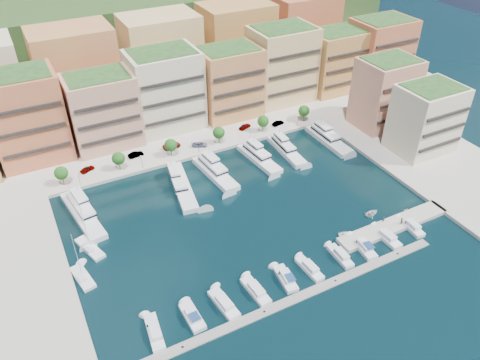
{
  "coord_description": "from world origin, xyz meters",
  "views": [
    {
      "loc": [
        -45.1,
        -82.69,
        78.13
      ],
      "look_at": [
        1.32,
        6.3,
        6.0
      ],
      "focal_mm": 35.0,
      "sensor_mm": 36.0,
      "label": 1
    }
  ],
  "objects_px": {
    "tree_0": "(61,173)",
    "lamppost_1": "(141,160)",
    "cruiser_4": "(286,279)",
    "car_2": "(172,146)",
    "tree_1": "(118,158)",
    "cruiser_3": "(256,291)",
    "tree_5": "(304,111)",
    "tender_0": "(346,234)",
    "tree_3": "(219,133)",
    "lamppost_0": "(78,176)",
    "tender_2": "(372,213)",
    "yacht_2": "(180,183)",
    "cruiser_7": "(363,247)",
    "yacht_6": "(327,138)",
    "sailboat_1": "(83,278)",
    "sailboat_2": "(90,249)",
    "car_1": "(136,154)",
    "cruiser_1": "(193,317)",
    "car_4": "(245,126)",
    "person_0": "(383,219)",
    "cruiser_9": "(411,227)",
    "tree_2": "(171,145)",
    "yacht_3": "(214,171)",
    "car_5": "(278,123)",
    "cruiser_2": "(224,304)",
    "tree_4": "(263,121)",
    "cruiser_5": "(310,269)",
    "lamppost_4": "(298,119)",
    "yacht_0": "(82,212)",
    "cruiser_6": "(340,256)",
    "cruiser_8": "(386,237)",
    "lamppost_2": "(198,145)",
    "lamppost_3": "(250,131)",
    "yacht_5": "(285,148)",
    "yacht_4": "(258,157)"
  },
  "relations": [
    {
      "from": "yacht_6",
      "to": "sailboat_2",
      "type": "height_order",
      "value": "sailboat_2"
    },
    {
      "from": "tree_0",
      "to": "cruiser_3",
      "type": "bearing_deg",
      "value": -63.47
    },
    {
      "from": "cruiser_4",
      "to": "lamppost_1",
      "type": "bearing_deg",
      "value": 104.62
    },
    {
      "from": "tree_3",
      "to": "tree_5",
      "type": "xyz_separation_m",
      "value": [
        32.0,
        0.0,
        0.0
      ]
    },
    {
      "from": "yacht_3",
      "to": "car_5",
      "type": "xyz_separation_m",
      "value": [
        30.83,
        14.91,
        0.5
      ]
    },
    {
      "from": "tender_2",
      "to": "cruiser_1",
      "type": "bearing_deg",
      "value": 92.46
    },
    {
      "from": "tree_5",
      "to": "lamppost_0",
      "type": "bearing_deg",
      "value": -178.27
    },
    {
      "from": "tree_0",
      "to": "lamppost_1",
      "type": "height_order",
      "value": "tree_0"
    },
    {
      "from": "cruiser_9",
      "to": "car_4",
      "type": "relative_size",
      "value": 1.72
    },
    {
      "from": "sailboat_1",
      "to": "cruiser_1",
      "type": "bearing_deg",
      "value": -50.56
    },
    {
      "from": "tree_0",
      "to": "tender_0",
      "type": "bearing_deg",
      "value": -42.46
    },
    {
      "from": "car_4",
      "to": "cruiser_8",
      "type": "bearing_deg",
      "value": 163.46
    },
    {
      "from": "sailboat_1",
      "to": "sailboat_2",
      "type": "relative_size",
      "value": 1.0
    },
    {
      "from": "cruiser_6",
      "to": "cruiser_8",
      "type": "distance_m",
      "value": 13.91
    },
    {
      "from": "lamppost_3",
      "to": "car_1",
      "type": "distance_m",
      "value": 36.54
    },
    {
      "from": "yacht_6",
      "to": "cruiser_7",
      "type": "distance_m",
      "value": 49.69
    },
    {
      "from": "lamppost_0",
      "to": "yacht_2",
      "type": "distance_m",
      "value": 28.08
    },
    {
      "from": "tender_0",
      "to": "person_0",
      "type": "height_order",
      "value": "person_0"
    },
    {
      "from": "lamppost_1",
      "to": "yacht_3",
      "type": "height_order",
      "value": "yacht_3"
    },
    {
      "from": "tree_1",
      "to": "car_4",
      "type": "relative_size",
      "value": 1.23
    },
    {
      "from": "sailboat_1",
      "to": "person_0",
      "type": "height_order",
      "value": "sailboat_1"
    },
    {
      "from": "lamppost_4",
      "to": "cruiser_2",
      "type": "bearing_deg",
      "value": -134.36
    },
    {
      "from": "lamppost_0",
      "to": "tender_2",
      "type": "distance_m",
      "value": 79.82
    },
    {
      "from": "yacht_5",
      "to": "sailboat_2",
      "type": "distance_m",
      "value": 66.05
    },
    {
      "from": "cruiser_7",
      "to": "car_5",
      "type": "distance_m",
      "value": 60.75
    },
    {
      "from": "lamppost_4",
      "to": "sailboat_1",
      "type": "distance_m",
      "value": 86.35
    },
    {
      "from": "cruiser_3",
      "to": "person_0",
      "type": "distance_m",
      "value": 39.39
    },
    {
      "from": "yacht_0",
      "to": "cruiser_1",
      "type": "distance_m",
      "value": 45.08
    },
    {
      "from": "lamppost_4",
      "to": "tender_0",
      "type": "distance_m",
      "value": 53.65
    },
    {
      "from": "yacht_3",
      "to": "car_2",
      "type": "xyz_separation_m",
      "value": [
        -6.23,
        17.78,
        0.58
      ]
    },
    {
      "from": "lamppost_4",
      "to": "cruiser_6",
      "type": "xyz_separation_m",
      "value": [
        -24.54,
        -55.79,
        -3.28
      ]
    },
    {
      "from": "cruiser_5",
      "to": "car_4",
      "type": "bearing_deg",
      "value": 75.01
    },
    {
      "from": "car_1",
      "to": "cruiser_1",
      "type": "bearing_deg",
      "value": 168.13
    },
    {
      "from": "cruiser_7",
      "to": "tree_4",
      "type": "bearing_deg",
      "value": 84.29
    },
    {
      "from": "lamppost_3",
      "to": "yacht_6",
      "type": "distance_m",
      "value": 25.07
    },
    {
      "from": "cruiser_8",
      "to": "car_2",
      "type": "distance_m",
      "value": 69.92
    },
    {
      "from": "cruiser_3",
      "to": "car_4",
      "type": "distance_m",
      "value": 69.7
    },
    {
      "from": "yacht_0",
      "to": "car_1",
      "type": "relative_size",
      "value": 4.9
    },
    {
      "from": "lamppost_2",
      "to": "sailboat_1",
      "type": "relative_size",
      "value": 0.32
    },
    {
      "from": "cruiser_5",
      "to": "person_0",
      "type": "relative_size",
      "value": 4.67
    },
    {
      "from": "tree_0",
      "to": "person_0",
      "type": "relative_size",
      "value": 3.23
    },
    {
      "from": "cruiser_7",
      "to": "yacht_6",
      "type": "bearing_deg",
      "value": 63.65
    },
    {
      "from": "cruiser_2",
      "to": "cruiser_3",
      "type": "relative_size",
      "value": 1.04
    },
    {
      "from": "tree_1",
      "to": "cruiser_3",
      "type": "relative_size",
      "value": 0.64
    },
    {
      "from": "cruiser_2",
      "to": "car_4",
      "type": "distance_m",
      "value": 73.34
    },
    {
      "from": "cruiser_4",
      "to": "car_2",
      "type": "distance_m",
      "value": 62.38
    },
    {
      "from": "tree_1",
      "to": "yacht_4",
      "type": "xyz_separation_m",
      "value": [
        38.88,
        -13.0,
        -3.65
      ]
    },
    {
      "from": "tree_1",
      "to": "tree_2",
      "type": "bearing_deg",
      "value": 0.0
    },
    {
      "from": "cruiser_3",
      "to": "sailboat_1",
      "type": "height_order",
      "value": "sailboat_1"
    },
    {
      "from": "tree_5",
      "to": "tender_0",
      "type": "bearing_deg",
      "value": -113.31
    }
  ]
}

